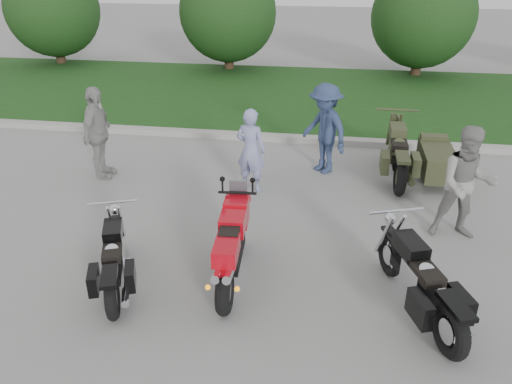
# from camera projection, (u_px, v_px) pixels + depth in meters

# --- Properties ---
(ground) EXTENTS (80.00, 80.00, 0.00)m
(ground) POSITION_uv_depth(u_px,v_px,m) (242.00, 286.00, 7.01)
(ground) COLOR gray
(ground) RESTS_ON ground
(curb) EXTENTS (60.00, 0.30, 0.15)m
(curb) POSITION_uv_depth(u_px,v_px,m) (286.00, 138.00, 12.31)
(curb) COLOR #A29F98
(curb) RESTS_ON ground
(grass_strip) EXTENTS (60.00, 8.00, 0.14)m
(grass_strip) POSITION_uv_depth(u_px,v_px,m) (299.00, 95.00, 16.00)
(grass_strip) COLOR #24531C
(grass_strip) RESTS_ON ground
(tree_far_left) EXTENTS (3.60, 3.60, 4.00)m
(tree_far_left) POSITION_uv_depth(u_px,v_px,m) (53.00, 9.00, 19.47)
(tree_far_left) COLOR #3F2B1C
(tree_far_left) RESTS_ON ground
(tree_mid_left) EXTENTS (3.60, 3.60, 4.00)m
(tree_mid_left) POSITION_uv_depth(u_px,v_px,m) (228.00, 13.00, 18.48)
(tree_mid_left) COLOR #3F2B1C
(tree_mid_left) RESTS_ON ground
(tree_mid_right) EXTENTS (3.60, 3.60, 4.00)m
(tree_mid_right) POSITION_uv_depth(u_px,v_px,m) (423.00, 16.00, 17.49)
(tree_mid_right) COLOR #3F2B1C
(tree_mid_right) RESTS_ON ground
(sportbike_red) EXTENTS (0.43, 2.09, 0.99)m
(sportbike_red) POSITION_uv_depth(u_px,v_px,m) (231.00, 245.00, 6.88)
(sportbike_red) COLOR black
(sportbike_red) RESTS_ON ground
(cruiser_left) EXTENTS (0.87, 1.96, 0.79)m
(cruiser_left) POSITION_uv_depth(u_px,v_px,m) (115.00, 262.00, 6.82)
(cruiser_left) COLOR black
(cruiser_left) RESTS_ON ground
(cruiser_right) EXTENTS (0.95, 2.21, 0.89)m
(cruiser_right) POSITION_uv_depth(u_px,v_px,m) (422.00, 285.00, 6.27)
(cruiser_right) COLOR black
(cruiser_right) RESTS_ON ground
(cruiser_sidecar) EXTENTS (1.29, 2.56, 0.99)m
(cruiser_sidecar) POSITION_uv_depth(u_px,v_px,m) (420.00, 159.00, 10.07)
(cruiser_sidecar) COLOR black
(cruiser_sidecar) RESTS_ON ground
(person_stripe) EXTENTS (0.68, 0.54, 1.64)m
(person_stripe) POSITION_uv_depth(u_px,v_px,m) (251.00, 150.00, 9.49)
(person_stripe) COLOR #8E92C1
(person_stripe) RESTS_ON ground
(person_grey) EXTENTS (0.91, 0.71, 1.88)m
(person_grey) POSITION_uv_depth(u_px,v_px,m) (466.00, 184.00, 7.84)
(person_grey) COLOR gray
(person_grey) RESTS_ON ground
(person_denim) EXTENTS (1.34, 1.37, 1.88)m
(person_denim) POSITION_uv_depth(u_px,v_px,m) (325.00, 129.00, 10.26)
(person_denim) COLOR navy
(person_denim) RESTS_ON ground
(person_back) EXTENTS (0.50, 1.12, 1.89)m
(person_back) POSITION_uv_depth(u_px,v_px,m) (98.00, 133.00, 10.02)
(person_back) COLOR #9C9B97
(person_back) RESTS_ON ground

